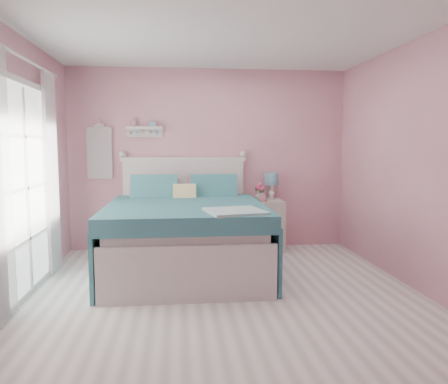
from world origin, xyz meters
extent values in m
plane|color=beige|center=(0.00, 0.00, 0.00)|extent=(4.50, 4.50, 0.00)
plane|color=#C87E86|center=(0.00, 2.25, 1.30)|extent=(4.00, 0.00, 4.00)
plane|color=#C87E86|center=(0.00, -2.25, 1.30)|extent=(4.00, 0.00, 4.00)
plane|color=#C87E86|center=(-2.00, 0.00, 1.30)|extent=(0.00, 4.50, 4.50)
plane|color=#C87E86|center=(2.00, 0.00, 1.30)|extent=(0.00, 4.50, 4.50)
plane|color=white|center=(0.00, 0.00, 2.60)|extent=(4.50, 4.50, 0.00)
cube|color=silver|center=(-0.37, 1.07, 0.24)|extent=(1.70, 2.23, 0.49)
cube|color=silver|center=(-0.37, 1.07, 0.57)|extent=(1.64, 2.17, 0.16)
cube|color=silver|center=(-0.37, 2.19, 0.64)|extent=(1.72, 0.07, 1.28)
cube|color=silver|center=(-0.37, 2.19, 1.31)|extent=(1.78, 0.09, 0.06)
cube|color=silver|center=(-0.37, -0.05, 0.28)|extent=(1.72, 0.06, 0.56)
cube|color=teal|center=(-0.37, 0.92, 0.74)|extent=(1.81, 1.97, 0.18)
cube|color=pink|center=(-0.77, 1.87, 0.85)|extent=(0.68, 0.28, 0.43)
cube|color=pink|center=(0.03, 1.87, 0.85)|extent=(0.68, 0.28, 0.43)
cube|color=#CCBC59|center=(-0.37, 1.59, 0.85)|extent=(0.30, 0.22, 0.31)
cube|color=beige|center=(0.78, 1.99, 0.36)|extent=(0.50, 0.47, 0.72)
cube|color=silver|center=(0.78, 1.76, 0.59)|extent=(0.44, 0.02, 0.16)
sphere|color=white|center=(0.78, 1.74, 0.59)|extent=(0.03, 0.03, 0.03)
cylinder|color=white|center=(0.89, 2.09, 0.73)|extent=(0.12, 0.12, 0.02)
cylinder|color=white|center=(0.89, 2.09, 0.84)|extent=(0.06, 0.06, 0.21)
cylinder|color=#72ABBE|center=(0.89, 2.09, 1.03)|extent=(0.20, 0.20, 0.18)
imported|color=silver|center=(0.70, 1.98, 0.80)|extent=(0.17, 0.17, 0.15)
imported|color=pink|center=(0.71, 1.86, 0.77)|extent=(0.11, 0.11, 0.09)
sphere|color=#E34D80|center=(0.70, 1.98, 0.95)|extent=(0.06, 0.06, 0.06)
sphere|color=#E34D80|center=(0.74, 2.00, 0.91)|extent=(0.06, 0.06, 0.06)
sphere|color=#E34D80|center=(0.66, 1.99, 0.92)|extent=(0.06, 0.06, 0.06)
sphere|color=#E34D80|center=(0.72, 1.95, 0.89)|extent=(0.06, 0.06, 0.06)
sphere|color=#E34D80|center=(0.67, 1.96, 0.90)|extent=(0.06, 0.06, 0.06)
cube|color=silver|center=(-0.92, 2.17, 1.75)|extent=(0.50, 0.14, 0.04)
cube|color=silver|center=(-0.92, 2.23, 1.68)|extent=(0.50, 0.03, 0.12)
cylinder|color=#D18C99|center=(-1.07, 2.17, 1.82)|extent=(0.06, 0.06, 0.10)
cube|color=#72ABBE|center=(-0.80, 2.17, 1.80)|extent=(0.08, 0.06, 0.07)
cube|color=white|center=(-1.55, 2.18, 1.40)|extent=(0.34, 0.03, 0.72)
cube|color=silver|center=(-1.97, 0.40, 2.13)|extent=(0.04, 1.32, 0.06)
cube|color=silver|center=(-1.97, 0.40, 0.03)|extent=(0.04, 1.32, 0.06)
cube|color=silver|center=(-1.97, -0.23, 1.05)|extent=(0.04, 0.06, 2.10)
cube|color=silver|center=(-1.97, 1.03, 1.05)|extent=(0.04, 0.06, 2.10)
cube|color=white|center=(-1.97, 0.40, 1.08)|extent=(0.02, 1.20, 2.04)
cube|color=white|center=(-1.92, -0.34, 1.18)|extent=(0.04, 0.40, 2.32)
cube|color=white|center=(-1.92, 1.14, 1.18)|extent=(0.04, 0.40, 2.32)
camera|label=1|loc=(-0.46, -4.11, 1.51)|focal=35.00mm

